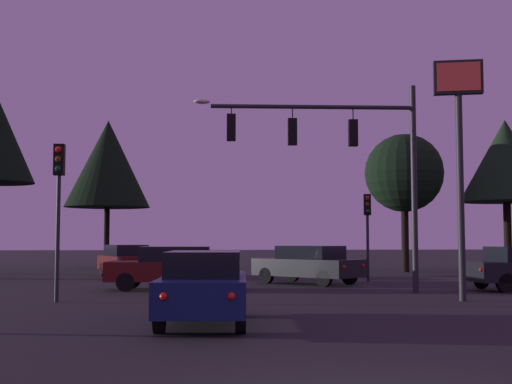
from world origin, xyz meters
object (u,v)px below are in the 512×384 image
object	(u,v)px
traffic_signal_mast_arm	(342,148)
traffic_light_corner_right	(59,190)
tree_center_horizon	(404,173)
car_far_lane	(127,260)
car_crossing_left	(172,267)
tree_right_cluster	(506,161)
store_sign_illuminated	(459,124)
tree_behind_sign	(108,164)
car_parked_lot	(308,264)
traffic_light_corner_left	(367,219)
car_nearside_lane	(205,286)

from	to	relation	value
traffic_signal_mast_arm	traffic_light_corner_right	world-z (taller)	traffic_signal_mast_arm
traffic_signal_mast_arm	tree_center_horizon	world-z (taller)	tree_center_horizon
traffic_light_corner_right	tree_center_horizon	world-z (taller)	tree_center_horizon
traffic_light_corner_right	car_far_lane	size ratio (longest dim) A/B	1.01
car_crossing_left	tree_right_cluster	world-z (taller)	tree_right_cluster
store_sign_illuminated	tree_behind_sign	xyz separation A→B (m)	(-12.75, 24.33, 1.42)
tree_center_horizon	tree_right_cluster	xyz separation A→B (m)	(5.67, -0.46, 0.72)
traffic_light_corner_right	car_parked_lot	world-z (taller)	traffic_light_corner_right
car_crossing_left	tree_center_horizon	size ratio (longest dim) A/B	0.61
car_far_lane	car_parked_lot	xyz separation A→B (m)	(7.58, -5.89, 0.00)
tree_behind_sign	tree_right_cluster	world-z (taller)	tree_behind_sign
traffic_signal_mast_arm	car_crossing_left	bearing A→B (deg)	160.56
traffic_light_corner_left	tree_right_cluster	size ratio (longest dim) A/B	0.44
car_crossing_left	car_far_lane	bearing A→B (deg)	105.23
traffic_light_corner_left	traffic_light_corner_right	world-z (taller)	traffic_light_corner_right
traffic_signal_mast_arm	tree_right_cluster	bearing A→B (deg)	46.66
car_nearside_lane	traffic_light_corner_right	bearing A→B (deg)	126.54
car_far_lane	car_parked_lot	distance (m)	9.60
traffic_signal_mast_arm	store_sign_illuminated	distance (m)	4.25
car_nearside_lane	store_sign_illuminated	xyz separation A→B (m)	(7.57, 4.43, 4.34)
tree_behind_sign	tree_center_horizon	distance (m)	18.44
car_parked_lot	tree_right_cluster	world-z (taller)	tree_right_cluster
traffic_signal_mast_arm	traffic_light_corner_right	distance (m)	9.32
traffic_light_corner_right	traffic_signal_mast_arm	bearing A→B (deg)	14.57
tree_right_cluster	traffic_light_corner_left	bearing A→B (deg)	-143.62
car_parked_lot	tree_behind_sign	xyz separation A→B (m)	(-9.70, 16.64, 5.76)
car_far_lane	tree_behind_sign	distance (m)	12.38
car_far_lane	store_sign_illuminated	size ratio (longest dim) A/B	0.63
traffic_signal_mast_arm	car_far_lane	size ratio (longest dim) A/B	1.69
traffic_light_corner_left	tree_center_horizon	size ratio (longest dim) A/B	0.49
tree_behind_sign	traffic_light_corner_right	bearing A→B (deg)	-87.10
traffic_light_corner_left	car_parked_lot	bearing A→B (deg)	-152.93
tree_behind_sign	car_nearside_lane	bearing A→B (deg)	-79.79
tree_behind_sign	tree_center_horizon	world-z (taller)	tree_behind_sign
car_far_lane	traffic_light_corner_left	bearing A→B (deg)	-23.03
car_nearside_lane	tree_center_horizon	distance (m)	24.79
car_far_lane	car_parked_lot	size ratio (longest dim) A/B	0.99
tree_behind_sign	tree_right_cluster	bearing A→B (deg)	-19.17
traffic_signal_mast_arm	traffic_light_corner_left	xyz separation A→B (m)	(2.49, 5.87, -2.19)
traffic_light_corner_right	car_nearside_lane	distance (m)	7.13
car_parked_lot	tree_center_horizon	size ratio (longest dim) A/B	0.59
tree_center_horizon	car_nearside_lane	bearing A→B (deg)	-118.64
tree_right_cluster	tree_center_horizon	bearing A→B (deg)	175.40
traffic_signal_mast_arm	car_far_lane	distance (m)	13.62
car_crossing_left	car_far_lane	world-z (taller)	same
traffic_light_corner_left	store_sign_illuminated	distance (m)	9.48
traffic_light_corner_left	car_crossing_left	distance (m)	9.23
traffic_light_corner_right	car_parked_lot	size ratio (longest dim) A/B	1.00
tree_behind_sign	tree_center_horizon	xyz separation A→B (m)	(16.86, -7.38, -1.15)
car_crossing_left	tree_right_cluster	xyz separation A→B (m)	(18.15, 11.22, 5.32)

